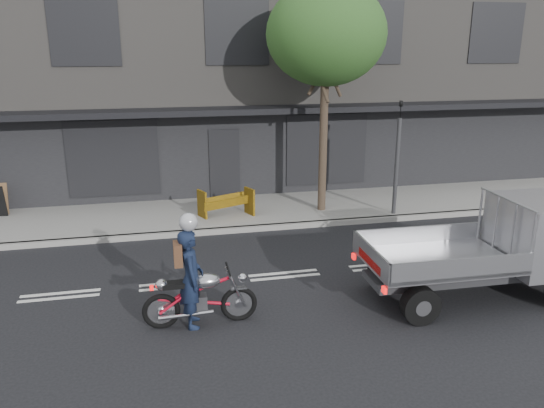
{
  "coord_description": "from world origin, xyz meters",
  "views": [
    {
      "loc": [
        -2.64,
        -10.71,
        4.98
      ],
      "look_at": [
        -0.17,
        0.5,
        1.55
      ],
      "focal_mm": 35.0,
      "sensor_mm": 36.0,
      "label": 1
    }
  ],
  "objects_px": {
    "street_tree": "(326,35)",
    "traffic_light_pole": "(397,164)",
    "rider": "(191,278)",
    "construction_barrier": "(227,204)",
    "flatbed_ute": "(523,239)",
    "motorcycle": "(200,296)"
  },
  "relations": [
    {
      "from": "street_tree",
      "to": "construction_barrier",
      "type": "relative_size",
      "value": 4.48
    },
    {
      "from": "street_tree",
      "to": "traffic_light_pole",
      "type": "distance_m",
      "value": 4.23
    },
    {
      "from": "traffic_light_pole",
      "to": "construction_barrier",
      "type": "relative_size",
      "value": 2.33
    },
    {
      "from": "rider",
      "to": "flatbed_ute",
      "type": "height_order",
      "value": "flatbed_ute"
    },
    {
      "from": "street_tree",
      "to": "flatbed_ute",
      "type": "distance_m",
      "value": 7.69
    },
    {
      "from": "street_tree",
      "to": "rider",
      "type": "bearing_deg",
      "value": -126.23
    },
    {
      "from": "rider",
      "to": "flatbed_ute",
      "type": "xyz_separation_m",
      "value": [
        6.74,
        -0.1,
        0.27
      ]
    },
    {
      "from": "traffic_light_pole",
      "to": "motorcycle",
      "type": "relative_size",
      "value": 1.65
    },
    {
      "from": "construction_barrier",
      "to": "motorcycle",
      "type": "bearing_deg",
      "value": -102.56
    },
    {
      "from": "flatbed_ute",
      "to": "construction_barrier",
      "type": "distance_m",
      "value": 7.92
    },
    {
      "from": "traffic_light_pole",
      "to": "motorcycle",
      "type": "height_order",
      "value": "traffic_light_pole"
    },
    {
      "from": "flatbed_ute",
      "to": "construction_barrier",
      "type": "xyz_separation_m",
      "value": [
        -5.31,
        5.84,
        -0.63
      ]
    },
    {
      "from": "traffic_light_pole",
      "to": "motorcycle",
      "type": "xyz_separation_m",
      "value": [
        -6.23,
        -5.13,
        -1.09
      ]
    },
    {
      "from": "traffic_light_pole",
      "to": "flatbed_ute",
      "type": "bearing_deg",
      "value": -86.08
    },
    {
      "from": "traffic_light_pole",
      "to": "rider",
      "type": "bearing_deg",
      "value": -141.21
    },
    {
      "from": "construction_barrier",
      "to": "street_tree",
      "type": "bearing_deg",
      "value": 4.56
    },
    {
      "from": "traffic_light_pole",
      "to": "flatbed_ute",
      "type": "relative_size",
      "value": 0.77
    },
    {
      "from": "motorcycle",
      "to": "flatbed_ute",
      "type": "bearing_deg",
      "value": -0.2
    },
    {
      "from": "motorcycle",
      "to": "rider",
      "type": "height_order",
      "value": "rider"
    },
    {
      "from": "street_tree",
      "to": "flatbed_ute",
      "type": "relative_size",
      "value": 1.47
    },
    {
      "from": "motorcycle",
      "to": "street_tree",
      "type": "bearing_deg",
      "value": 55.38
    },
    {
      "from": "flatbed_ute",
      "to": "construction_barrier",
      "type": "height_order",
      "value": "flatbed_ute"
    }
  ]
}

